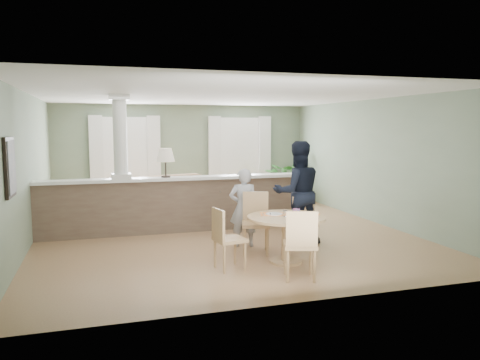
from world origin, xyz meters
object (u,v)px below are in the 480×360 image
object	(u,v)px
dining_table	(286,226)
man_person	(298,192)
chair_far_boy	(256,219)
chair_side	(225,236)
chair_far_man	(304,220)
child_person	(243,208)
houseplant	(285,178)
chair_near	(301,242)
sofa	(156,199)

from	to	relation	value
dining_table	man_person	size ratio (longest dim) A/B	0.65
chair_far_boy	chair_side	world-z (taller)	chair_far_boy
chair_far_man	child_person	xyz separation A→B (m)	(-1.00, 0.36, 0.21)
chair_far_boy	chair_far_man	xyz separation A→B (m)	(0.91, 0.04, -0.07)
houseplant	chair_far_boy	distance (m)	5.41
chair_near	chair_side	bearing A→B (deg)	-24.36
dining_table	chair_side	world-z (taller)	chair_side
chair_far_man	child_person	size ratio (longest dim) A/B	0.64
chair_far_boy	chair_side	xyz separation A→B (m)	(-0.75, -0.81, -0.05)
chair_far_man	chair_near	distance (m)	1.82
sofa	child_person	bearing A→B (deg)	-80.80
child_person	sofa	bearing A→B (deg)	-55.36
sofa	chair_near	xyz separation A→B (m)	(1.39, -4.70, 0.05)
chair_far_boy	man_person	size ratio (longest dim) A/B	0.54
child_person	man_person	bearing A→B (deg)	-171.90
houseplant	child_person	xyz separation A→B (m)	(-2.61, -4.39, 0.02)
dining_table	chair_far_man	distance (m)	1.01
chair_far_man	chair_near	bearing A→B (deg)	-105.25
dining_table	chair_far_boy	bearing A→B (deg)	108.98
chair_far_man	child_person	distance (m)	1.08
sofa	child_person	distance (m)	2.97
chair_far_boy	chair_side	bearing A→B (deg)	-115.21
chair_far_boy	chair_near	distance (m)	1.60
sofa	chair_side	xyz separation A→B (m)	(0.54, -3.92, 0.02)
man_person	dining_table	bearing A→B (deg)	63.48
houseplant	child_person	world-z (taller)	child_person
sofa	chair_far_man	xyz separation A→B (m)	(2.19, -3.07, -0.00)
chair_near	chair_side	distance (m)	1.15
sofa	chair_far_man	bearing A→B (deg)	-69.09
dining_table	chair_far_boy	size ratio (longest dim) A/B	1.20
dining_table	chair_side	size ratio (longest dim) A/B	1.31
chair_far_man	dining_table	bearing A→B (deg)	-119.41
chair_side	child_person	distance (m)	1.39
child_person	man_person	size ratio (longest dim) A/B	0.75
sofa	chair_far_boy	size ratio (longest dim) A/B	3.33
houseplant	chair_side	xyz separation A→B (m)	(-3.26, -5.60, -0.17)
sofa	chair_near	size ratio (longest dim) A/B	3.40
chair_near	child_person	xyz separation A→B (m)	(-0.19, 1.99, 0.15)
dining_table	chair_far_man	bearing A→B (deg)	49.58
dining_table	chair_side	bearing A→B (deg)	-175.28
dining_table	child_person	size ratio (longest dim) A/B	0.87
chair_side	child_person	world-z (taller)	child_person
man_person	houseplant	bearing A→B (deg)	-104.92
dining_table	chair_far_man	size ratio (longest dim) A/B	1.37
sofa	chair_side	bearing A→B (deg)	-96.80
houseplant	chair_far_man	size ratio (longest dim) A/B	1.54
houseplant	chair_far_boy	world-z (taller)	houseplant
dining_table	child_person	xyz separation A→B (m)	(-0.34, 1.13, 0.11)
chair_far_man	chair_near	xyz separation A→B (m)	(-0.80, -1.63, 0.06)
chair_side	child_person	xyz separation A→B (m)	(0.66, 1.21, 0.19)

